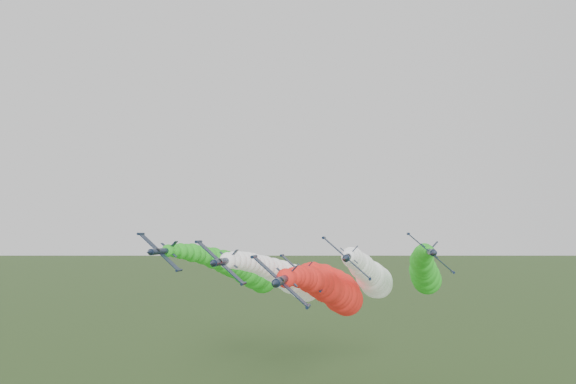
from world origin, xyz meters
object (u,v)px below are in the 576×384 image
jet_lead (334,292)px  jet_inner_left (289,278)px  jet_inner_right (370,276)px  jet_outer_right (424,271)px  jet_outer_left (243,270)px  jet_trail (336,283)px

jet_lead → jet_inner_left: jet_inner_left is taller
jet_inner_right → jet_outer_right: jet_outer_right is taller
jet_outer_left → jet_trail: bearing=17.2°
jet_lead → jet_outer_left: (-22.06, 18.89, 2.61)m
jet_lead → jet_trail: bearing=92.6°
jet_inner_left → jet_inner_right: jet_inner_right is taller
jet_inner_left → jet_inner_right: 17.43m
jet_inner_right → jet_outer_left: 29.25m
jet_inner_right → jet_outer_left: size_ratio=1.00×
jet_inner_left → jet_outer_left: 15.50m
jet_inner_left → jet_outer_right: bearing=22.2°
jet_outer_left → jet_trail: (20.91, 6.48, -3.31)m
jet_lead → jet_inner_right: bearing=64.6°
jet_lead → jet_outer_right: bearing=48.4°
jet_inner_left → jet_outer_left: jet_outer_left is taller
jet_outer_right → jet_trail: bearing=167.6°
jet_inner_right → jet_trail: bearing=126.0°
jet_inner_right → jet_trail: jet_inner_right is taller
jet_inner_right → jet_inner_left: bearing=-163.3°
jet_inner_left → jet_outer_left: size_ratio=1.00×
jet_inner_right → jet_outer_left: jet_outer_left is taller
jet_inner_left → jet_trail: (8.71, 16.00, -2.33)m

